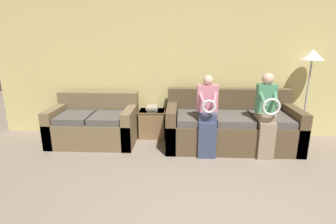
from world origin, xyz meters
name	(u,v)px	position (x,y,z in m)	size (l,w,h in m)	color
wall_back	(206,67)	(0.00, 3.09, 1.27)	(7.76, 0.06, 2.55)	#DBCC7F
couch_main	(230,126)	(0.40, 2.50, 0.33)	(2.14, 0.96, 0.92)	brown
couch_side	(95,125)	(-1.95, 2.55, 0.31)	(1.44, 0.87, 0.83)	brown
child_left_seated	(207,113)	(-0.04, 2.10, 0.67)	(0.32, 0.37, 1.24)	#384260
child_right_seated	(267,112)	(0.84, 2.11, 0.71)	(0.28, 0.38, 1.28)	gray
side_shelf	(152,123)	(-0.97, 2.85, 0.26)	(0.48, 0.39, 0.50)	olive
book_stack	(152,108)	(-0.96, 2.85, 0.54)	(0.20, 0.33, 0.08)	gray
floor_lamp	(312,63)	(1.73, 2.81, 1.37)	(0.36, 0.36, 1.59)	#2D2B28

